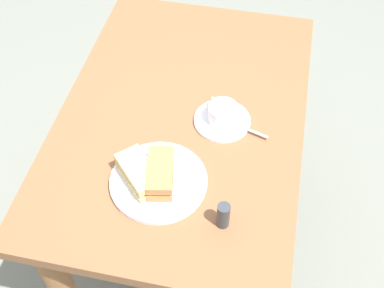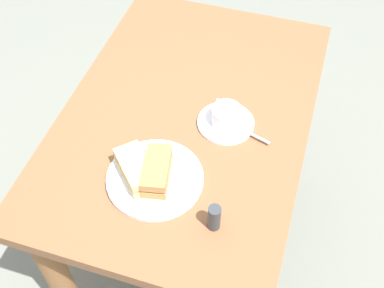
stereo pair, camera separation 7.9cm
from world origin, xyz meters
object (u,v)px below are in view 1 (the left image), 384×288
object	(u,v)px
coffee_cup	(222,113)
spoon	(247,129)
sandwich_plate	(159,181)
salt_shaker	(223,215)
coffee_saucer	(222,121)
sandwich_back	(139,173)
sandwich_front	(159,173)
dining_table	(183,145)

from	to	relation	value
coffee_cup	spoon	distance (m)	0.08
sandwich_plate	spoon	distance (m)	0.30
coffee_cup	salt_shaker	distance (m)	0.34
sandwich_plate	coffee_saucer	xyz separation A→B (m)	(-0.25, 0.13, -0.00)
sandwich_back	spoon	distance (m)	0.34
coffee_cup	salt_shaker	size ratio (longest dim) A/B	1.21
sandwich_front	coffee_saucer	bearing A→B (deg)	152.98
sandwich_plate	coffee_saucer	distance (m)	0.28
sandwich_plate	sandwich_back	world-z (taller)	sandwich_back
sandwich_plate	coffee_saucer	world-z (taller)	sandwich_plate
dining_table	sandwich_back	bearing A→B (deg)	-11.51
spoon	salt_shaker	world-z (taller)	salt_shaker
spoon	coffee_cup	bearing A→B (deg)	-107.86
sandwich_plate	spoon	world-z (taller)	spoon
sandwich_front	sandwich_back	size ratio (longest dim) A/B	0.99
dining_table	coffee_saucer	size ratio (longest dim) A/B	6.47
dining_table	sandwich_back	size ratio (longest dim) A/B	7.07
salt_shaker	sandwich_front	bearing A→B (deg)	-115.71
coffee_saucer	coffee_cup	world-z (taller)	coffee_cup
spoon	sandwich_back	bearing A→B (deg)	-47.21
sandwich_back	dining_table	bearing A→B (deg)	168.49
coffee_saucer	spoon	world-z (taller)	spoon
salt_shaker	sandwich_back	bearing A→B (deg)	-108.62
salt_shaker	spoon	bearing A→B (deg)	176.95
salt_shaker	coffee_cup	bearing A→B (deg)	-170.08
sandwich_front	spoon	distance (m)	0.30
dining_table	sandwich_back	xyz separation A→B (m)	(0.27, -0.05, 0.19)
sandwich_back	coffee_cup	world-z (taller)	sandwich_back
dining_table	coffee_cup	bearing A→B (deg)	84.15
coffee_cup	salt_shaker	world-z (taller)	salt_shaker
dining_table	spoon	distance (m)	0.26
sandwich_plate	coffee_cup	bearing A→B (deg)	152.98
sandwich_front	sandwich_plate	bearing A→B (deg)	-51.80
coffee_cup	spoon	bearing A→B (deg)	72.14
dining_table	salt_shaker	xyz separation A→B (m)	(0.34, 0.18, 0.19)
dining_table	salt_shaker	distance (m)	0.43
dining_table	spoon	xyz separation A→B (m)	(0.04, 0.19, 0.17)
coffee_saucer	salt_shaker	distance (m)	0.34
sandwich_plate	salt_shaker	world-z (taller)	salt_shaker
coffee_saucer	sandwich_back	bearing A→B (deg)	-34.68
sandwich_front	coffee_cup	distance (m)	0.27
sandwich_front	dining_table	bearing A→B (deg)	179.20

